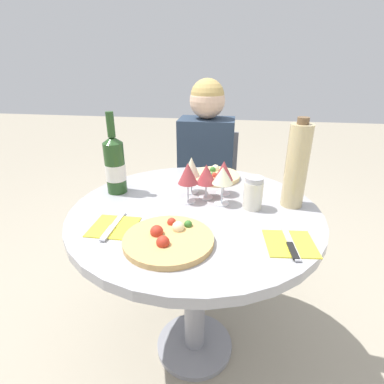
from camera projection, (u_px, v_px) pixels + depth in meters
The scene contains 16 objects.
ground_plane at pixel (194, 346), 1.46m from camera, with size 12.00×12.00×0.00m, color #9E937F.
dining_table at pixel (195, 236), 1.21m from camera, with size 0.96×0.96×0.76m.
chair_behind_diner at pixel (206, 197), 2.07m from camera, with size 0.39×0.39×0.84m.
seated_diner at pixel (204, 185), 1.89m from camera, with size 0.33×0.45×1.18m.
pizza_large at pixel (168, 239), 0.94m from camera, with size 0.28×0.28×0.05m.
pizza_small_far at pixel (215, 176), 1.44m from camera, with size 0.24×0.24×0.05m.
wine_bottle at pixel (115, 165), 1.25m from camera, with size 0.08×0.08×0.34m.
tall_carafe at pixel (297, 166), 1.12m from camera, with size 0.08×0.08×0.34m.
sugar_shaker at pixel (253, 193), 1.13m from camera, with size 0.07×0.07×0.13m.
wine_glass_front_right at pixel (223, 176), 1.14m from camera, with size 0.08×0.08×0.15m.
wine_glass_back_right at pixel (224, 171), 1.24m from camera, with size 0.08×0.08×0.15m.
wine_glass_center at pixel (206, 174), 1.20m from camera, with size 0.08×0.08×0.14m.
wine_glass_front_left at pixel (188, 174), 1.16m from camera, with size 0.08×0.08×0.16m.
wine_glass_back_left at pixel (191, 167), 1.25m from camera, with size 0.07×0.07×0.16m.
place_setting_left at pixel (113, 227), 1.02m from camera, with size 0.15×0.19×0.01m.
place_setting_right at pixel (290, 244), 0.93m from camera, with size 0.16×0.19×0.01m.
Camera 1 is at (0.14, -1.02, 1.28)m, focal length 28.00 mm.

